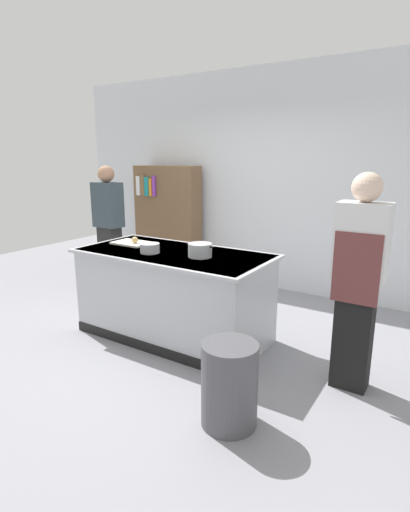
# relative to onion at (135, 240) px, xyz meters

# --- Properties ---
(ground_plane) EXTENTS (10.00, 10.00, 0.00)m
(ground_plane) POSITION_rel_onion_xyz_m (0.55, -0.04, -0.96)
(ground_plane) COLOR gray
(back_wall) EXTENTS (6.40, 0.12, 3.00)m
(back_wall) POSITION_rel_onion_xyz_m (0.55, 2.06, 0.54)
(back_wall) COLOR silver
(back_wall) RESTS_ON ground_plane
(counter_island) EXTENTS (1.98, 0.98, 0.90)m
(counter_island) POSITION_rel_onion_xyz_m (0.55, -0.04, -0.49)
(counter_island) COLOR #B7BABF
(counter_island) RESTS_ON ground_plane
(cutting_board) EXTENTS (0.40, 0.28, 0.02)m
(cutting_board) POSITION_rel_onion_xyz_m (-0.07, 0.02, -0.05)
(cutting_board) COLOR silver
(cutting_board) RESTS_ON counter_island
(onion) EXTENTS (0.07, 0.07, 0.07)m
(onion) POSITION_rel_onion_xyz_m (0.00, 0.00, 0.00)
(onion) COLOR tan
(onion) RESTS_ON cutting_board
(stock_pot) EXTENTS (0.29, 0.23, 0.13)m
(stock_pot) POSITION_rel_onion_xyz_m (0.89, -0.07, 0.01)
(stock_pot) COLOR #B7BABF
(stock_pot) RESTS_ON counter_island
(mixing_bowl) EXTENTS (0.19, 0.19, 0.10)m
(mixing_bowl) POSITION_rel_onion_xyz_m (0.38, -0.20, -0.01)
(mixing_bowl) COLOR #B7BABF
(mixing_bowl) RESTS_ON counter_island
(trash_bin) EXTENTS (0.39, 0.39, 0.60)m
(trash_bin) POSITION_rel_onion_xyz_m (1.74, -1.00, -0.65)
(trash_bin) COLOR #4C4C51
(trash_bin) RESTS_ON ground_plane
(person_chef) EXTENTS (0.38, 0.25, 1.72)m
(person_chef) POSITION_rel_onion_xyz_m (2.33, -0.04, -0.04)
(person_chef) COLOR black
(person_chef) RESTS_ON ground_plane
(person_guest) EXTENTS (0.38, 0.24, 1.72)m
(person_guest) POSITION_rel_onion_xyz_m (-1.10, 0.69, -0.04)
(person_guest) COLOR #252525
(person_guest) RESTS_ON ground_plane
(bookshelf) EXTENTS (1.10, 0.31, 1.70)m
(bookshelf) POSITION_rel_onion_xyz_m (-0.92, 1.75, -0.10)
(bookshelf) COLOR brown
(bookshelf) RESTS_ON ground_plane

